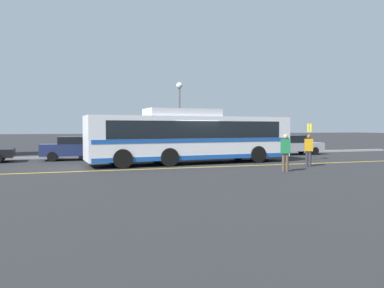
{
  "coord_description": "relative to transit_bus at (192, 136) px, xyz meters",
  "views": [
    {
      "loc": [
        -6.62,
        -20.42,
        2.09
      ],
      "look_at": [
        0.05,
        0.29,
        1.13
      ],
      "focal_mm": 35.0,
      "sensor_mm": 36.0,
      "label": 1
    }
  ],
  "objects": [
    {
      "name": "lane_strip_0",
      "position": [
        0.02,
        -2.2,
        -1.57
      ],
      "size": [
        32.03,
        0.2,
        0.01
      ],
      "primitive_type": "cube",
      "rotation": [
        0.0,
        0.0,
        1.57
      ],
      "color": "gold",
      "rests_on": "ground_plane"
    },
    {
      "name": "curb_strip",
      "position": [
        0.02,
        6.11,
        -1.5
      ],
      "size": [
        40.03,
        0.36,
        0.15
      ],
      "primitive_type": "cube",
      "color": "#99999E",
      "rests_on": "ground_plane"
    },
    {
      "name": "parked_car_3",
      "position": [
        3.42,
        4.3,
        -0.82
      ],
      "size": [
        4.67,
        1.93,
        1.53
      ],
      "rotation": [
        0.0,
        0.0,
        -1.56
      ],
      "color": "#9E9EA3",
      "rests_on": "ground_plane"
    },
    {
      "name": "pedestrian_0",
      "position": [
        3.0,
        -5.23,
        -0.56
      ],
      "size": [
        0.47,
        0.34,
        1.78
      ],
      "rotation": [
        0.0,
        0.0,
        2.82
      ],
      "color": "brown",
      "rests_on": "ground_plane"
    },
    {
      "name": "bus_stop_sign",
      "position": [
        7.82,
        -0.28,
        -0.06
      ],
      "size": [
        0.07,
        0.4,
        2.4
      ],
      "rotation": [
        0.0,
        0.0,
        -1.49
      ],
      "color": "#59595E",
      "rests_on": "ground_plane"
    },
    {
      "name": "parked_car_2",
      "position": [
        -1.82,
        4.34,
        -0.83
      ],
      "size": [
        4.12,
        2.22,
        1.5
      ],
      "rotation": [
        0.0,
        0.0,
        -1.5
      ],
      "color": "#4C3823",
      "rests_on": "ground_plane"
    },
    {
      "name": "ground_plane",
      "position": [
        -0.03,
        -0.29,
        -1.58
      ],
      "size": [
        220.0,
        220.0,
        0.0
      ],
      "primitive_type": "plane",
      "color": "#262628"
    },
    {
      "name": "pedestrian_1",
      "position": [
        5.46,
        -3.56,
        -0.6
      ],
      "size": [
        0.47,
        0.37,
        1.71
      ],
      "rotation": [
        0.0,
        0.0,
        5.87
      ],
      "color": "#2D2D33",
      "rests_on": "ground_plane"
    },
    {
      "name": "transit_bus",
      "position": [
        0.0,
        0.0,
        0.0
      ],
      "size": [
        12.48,
        3.46,
        3.16
      ],
      "rotation": [
        0.0,
        0.0,
        -1.49
      ],
      "color": "silver",
      "rests_on": "ground_plane"
    },
    {
      "name": "parked_car_4",
      "position": [
        9.57,
        4.38,
        -0.83
      ],
      "size": [
        4.93,
        2.08,
        1.5
      ],
      "rotation": [
        0.0,
        0.0,
        1.63
      ],
      "color": "#9E9EA3",
      "rests_on": "ground_plane"
    },
    {
      "name": "street_lamp",
      "position": [
        1.31,
        7.17,
        2.47
      ],
      "size": [
        0.49,
        0.49,
        5.58
      ],
      "color": "#59595E",
      "rests_on": "ground_plane"
    },
    {
      "name": "parked_car_1",
      "position": [
        -6.55,
        4.53,
        -0.82
      ],
      "size": [
        4.11,
        1.94,
        1.51
      ],
      "rotation": [
        0.0,
        0.0,
        -1.61
      ],
      "color": "navy",
      "rests_on": "ground_plane"
    }
  ]
}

